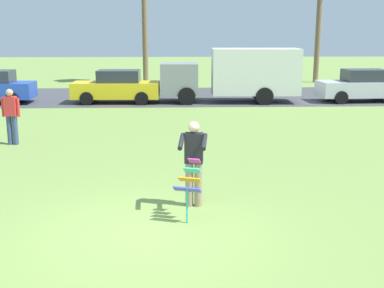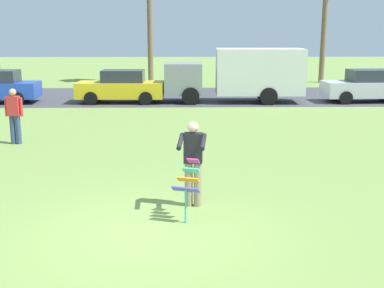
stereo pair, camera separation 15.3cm
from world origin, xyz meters
name	(u,v)px [view 2 (the right image)]	position (x,y,z in m)	size (l,w,h in m)	color
ground_plane	(143,234)	(0.00, 0.00, 0.00)	(120.00, 120.00, 0.00)	olive
road_strip	(169,96)	(0.00, 18.53, 0.01)	(120.00, 8.00, 0.01)	#424247
person_kite_flyer	(193,160)	(0.90, 1.38, 0.95)	(0.60, 0.70, 1.73)	gray
kite_held	(188,181)	(0.79, 0.64, 0.75)	(0.54, 0.71, 1.12)	#D83399
parked_car_yellow	(121,87)	(-2.27, 16.13, 0.77)	(4.23, 1.89, 1.60)	yellow
parked_truck_grey_van	(242,74)	(3.68, 16.13, 1.41)	(6.76, 2.27, 2.62)	gray
parked_car_silver	(367,86)	(9.87, 16.13, 0.77)	(4.26, 1.96, 1.60)	silver
person_walker_near	(14,114)	(-4.49, 7.12, 0.93)	(0.57, 0.25, 1.73)	#384772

